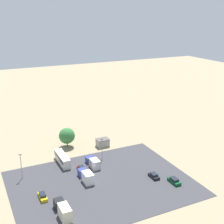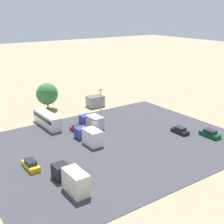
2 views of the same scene
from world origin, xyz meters
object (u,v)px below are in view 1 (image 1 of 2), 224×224
at_px(parked_car_1, 174,181).
at_px(parked_truck_1, 86,176).
at_px(bus, 62,158).
at_px(parked_car_3, 43,196).
at_px(parked_car_2, 154,176).
at_px(parked_car_0, 82,169).
at_px(parked_truck_2, 93,163).
at_px(shed_building, 103,143).
at_px(parked_truck_0, 63,210).

xyz_separation_m(parked_car_1, parked_truck_1, (22.85, -12.45, 0.80)).
bearing_deg(bus, parked_car_3, 58.01).
xyz_separation_m(bus, parked_car_2, (-22.22, 21.31, -1.10)).
bearing_deg(parked_car_0, parked_truck_1, -97.64).
relative_size(parked_car_1, parked_truck_2, 0.61).
xyz_separation_m(parked_car_2, parked_truck_1, (19.13, -7.28, 0.86)).
distance_m(shed_building, parked_truck_1, 25.44).
relative_size(shed_building, parked_car_1, 1.05).
xyz_separation_m(shed_building, parked_car_3, (28.70, 24.37, -0.76)).
distance_m(bus, parked_truck_2, 10.71).
relative_size(parked_truck_1, parked_truck_2, 1.04).
bearing_deg(parked_car_2, parked_car_1, -54.30).
bearing_deg(shed_building, parked_truck_0, 52.75).
height_order(parked_truck_0, parked_truck_2, parked_truck_0).
height_order(parked_car_2, parked_car_3, parked_car_3).
bearing_deg(shed_building, parked_car_0, 46.50).
bearing_deg(parked_truck_1, parked_car_3, -165.84).
bearing_deg(parked_car_1, parked_car_3, -13.56).
xyz_separation_m(parked_car_3, parked_truck_1, (-14.08, -3.55, 0.81)).
bearing_deg(shed_building, parked_truck_2, 55.21).
relative_size(bus, parked_truck_0, 1.22).
relative_size(parked_car_0, parked_car_1, 1.02).
bearing_deg(shed_building, parked_truck_1, 54.91).
relative_size(bus, parked_car_0, 2.31).
distance_m(parked_car_2, parked_car_3, 33.41).
xyz_separation_m(parked_car_0, parked_truck_1, (0.84, 6.30, 0.86)).
distance_m(shed_building, parked_truck_2, 16.34).
bearing_deg(parked_truck_1, parked_car_2, -20.83).
relative_size(parked_car_0, parked_car_2, 1.15).
bearing_deg(parked_car_1, parked_car_0, -40.44).
bearing_deg(parked_car_0, parked_truck_0, -121.83).
bearing_deg(parked_car_2, parked_truck_1, 159.17).
relative_size(shed_building, parked_car_2, 1.17).
xyz_separation_m(shed_building, parked_car_1, (-8.22, 33.27, -0.75)).
xyz_separation_m(parked_truck_0, parked_truck_2, (-16.60, -20.67, -0.29)).
bearing_deg(shed_building, bus, 20.95).
bearing_deg(parked_truck_0, bus, 73.27).
distance_m(bus, parked_truck_1, 14.37).
distance_m(bus, parked_car_0, 8.75).
bearing_deg(parked_car_3, parked_car_1, 166.44).
bearing_deg(parked_car_2, parked_car_3, 173.60).
bearing_deg(bus, parked_truck_1, 102.43).
bearing_deg(parked_car_1, bus, -45.60).
bearing_deg(parked_car_1, parked_truck_0, 1.37).
distance_m(parked_car_2, parked_truck_0, 31.03).
bearing_deg(parked_truck_0, parked_truck_1, 49.59).
xyz_separation_m(bus, parked_car_3, (10.99, 17.58, -1.05)).
xyz_separation_m(parked_car_1, parked_car_2, (3.72, -5.18, -0.06)).
bearing_deg(bus, parked_car_2, 136.20).
xyz_separation_m(parked_car_1, parked_truck_2, (17.54, -19.85, 0.66)).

